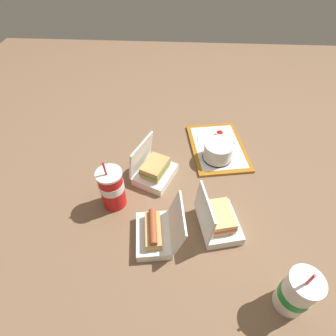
{
  "coord_description": "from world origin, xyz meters",
  "views": [
    {
      "loc": [
        0.78,
        0.0,
        0.88
      ],
      "look_at": [
        -0.02,
        -0.05,
        0.05
      ],
      "focal_mm": 28.0,
      "sensor_mm": 36.0,
      "label": 1
    }
  ],
  "objects_px": {
    "food_tray": "(217,147)",
    "soda_cup_left": "(296,293)",
    "plastic_fork": "(228,137)",
    "ketchup_cup": "(219,134)",
    "clamshell_sandwich_back": "(217,220)",
    "clamshell_hotdog_center": "(156,232)",
    "soda_cup_corner": "(111,188)",
    "clamshell_sandwich_right": "(153,170)",
    "cake_container": "(217,152)"
  },
  "relations": [
    {
      "from": "clamshell_sandwich_back",
      "to": "soda_cup_left",
      "type": "relative_size",
      "value": 0.9
    },
    {
      "from": "clamshell_hotdog_center",
      "to": "soda_cup_left",
      "type": "bearing_deg",
      "value": 65.22
    },
    {
      "from": "clamshell_hotdog_center",
      "to": "clamshell_sandwich_right",
      "type": "height_order",
      "value": "clamshell_sandwich_right"
    },
    {
      "from": "plastic_fork",
      "to": "soda_cup_corner",
      "type": "bearing_deg",
      "value": -88.84
    },
    {
      "from": "clamshell_hotdog_center",
      "to": "soda_cup_corner",
      "type": "height_order",
      "value": "soda_cup_corner"
    },
    {
      "from": "clamshell_hotdog_center",
      "to": "food_tray",
      "type": "bearing_deg",
      "value": 153.24
    },
    {
      "from": "clamshell_sandwich_right",
      "to": "soda_cup_corner",
      "type": "distance_m",
      "value": 0.22
    },
    {
      "from": "clamshell_hotdog_center",
      "to": "clamshell_sandwich_right",
      "type": "relative_size",
      "value": 0.92
    },
    {
      "from": "clamshell_sandwich_back",
      "to": "clamshell_hotdog_center",
      "type": "bearing_deg",
      "value": -74.38
    },
    {
      "from": "clamshell_hotdog_center",
      "to": "soda_cup_left",
      "type": "distance_m",
      "value": 0.47
    },
    {
      "from": "ketchup_cup",
      "to": "soda_cup_left",
      "type": "bearing_deg",
      "value": 10.96
    },
    {
      "from": "clamshell_hotdog_center",
      "to": "clamshell_sandwich_right",
      "type": "xyz_separation_m",
      "value": [
        -0.3,
        -0.04,
        0.0
      ]
    },
    {
      "from": "ketchup_cup",
      "to": "clamshell_sandwich_back",
      "type": "height_order",
      "value": "clamshell_sandwich_back"
    },
    {
      "from": "food_tray",
      "to": "cake_container",
      "type": "relative_size",
      "value": 2.97
    },
    {
      "from": "clamshell_hotdog_center",
      "to": "clamshell_sandwich_back",
      "type": "bearing_deg",
      "value": 105.62
    },
    {
      "from": "cake_container",
      "to": "clamshell_sandwich_right",
      "type": "bearing_deg",
      "value": -65.5
    },
    {
      "from": "ketchup_cup",
      "to": "clamshell_sandwich_right",
      "type": "bearing_deg",
      "value": -46.33
    },
    {
      "from": "clamshell_hotdog_center",
      "to": "soda_cup_corner",
      "type": "distance_m",
      "value": 0.25
    },
    {
      "from": "clamshell_sandwich_back",
      "to": "soda_cup_corner",
      "type": "bearing_deg",
      "value": -102.18
    },
    {
      "from": "clamshell_sandwich_back",
      "to": "plastic_fork",
      "type": "bearing_deg",
      "value": 169.85
    },
    {
      "from": "ketchup_cup",
      "to": "clamshell_hotdog_center",
      "type": "relative_size",
      "value": 0.2
    },
    {
      "from": "food_tray",
      "to": "soda_cup_left",
      "type": "bearing_deg",
      "value": 13.18
    },
    {
      "from": "soda_cup_corner",
      "to": "food_tray",
      "type": "bearing_deg",
      "value": 129.28
    },
    {
      "from": "food_tray",
      "to": "clamshell_sandwich_right",
      "type": "bearing_deg",
      "value": -54.33
    },
    {
      "from": "plastic_fork",
      "to": "ketchup_cup",
      "type": "bearing_deg",
      "value": -144.5
    },
    {
      "from": "clamshell_sandwich_back",
      "to": "soda_cup_corner",
      "type": "relative_size",
      "value": 0.88
    },
    {
      "from": "ketchup_cup",
      "to": "clamshell_sandwich_right",
      "type": "relative_size",
      "value": 0.18
    },
    {
      "from": "cake_container",
      "to": "plastic_fork",
      "type": "height_order",
      "value": "cake_container"
    },
    {
      "from": "ketchup_cup",
      "to": "soda_cup_corner",
      "type": "xyz_separation_m",
      "value": [
        0.45,
        -0.46,
        0.07
      ]
    },
    {
      "from": "cake_container",
      "to": "plastic_fork",
      "type": "xyz_separation_m",
      "value": [
        -0.15,
        0.07,
        -0.04
      ]
    },
    {
      "from": "clamshell_sandwich_right",
      "to": "soda_cup_left",
      "type": "bearing_deg",
      "value": 43.12
    },
    {
      "from": "ketchup_cup",
      "to": "clamshell_sandwich_right",
      "type": "distance_m",
      "value": 0.43
    },
    {
      "from": "cake_container",
      "to": "clamshell_hotdog_center",
      "type": "distance_m",
      "value": 0.5
    },
    {
      "from": "ketchup_cup",
      "to": "clamshell_sandwich_back",
      "type": "bearing_deg",
      "value": -5.21
    },
    {
      "from": "food_tray",
      "to": "clamshell_sandwich_back",
      "type": "bearing_deg",
      "value": -4.56
    },
    {
      "from": "cake_container",
      "to": "soda_cup_left",
      "type": "distance_m",
      "value": 0.66
    },
    {
      "from": "soda_cup_corner",
      "to": "soda_cup_left",
      "type": "height_order",
      "value": "soda_cup_corner"
    },
    {
      "from": "ketchup_cup",
      "to": "clamshell_sandwich_right",
      "type": "xyz_separation_m",
      "value": [
        0.3,
        -0.31,
        0.02
      ]
    },
    {
      "from": "cake_container",
      "to": "soda_cup_left",
      "type": "xyz_separation_m",
      "value": [
        0.63,
        0.18,
        0.03
      ]
    },
    {
      "from": "clamshell_sandwich_right",
      "to": "soda_cup_left",
      "type": "distance_m",
      "value": 0.68
    },
    {
      "from": "cake_container",
      "to": "clamshell_hotdog_center",
      "type": "height_order",
      "value": "clamshell_hotdog_center"
    },
    {
      "from": "ketchup_cup",
      "to": "soda_cup_corner",
      "type": "height_order",
      "value": "soda_cup_corner"
    },
    {
      "from": "food_tray",
      "to": "clamshell_hotdog_center",
      "type": "relative_size",
      "value": 2.01
    },
    {
      "from": "plastic_fork",
      "to": "clamshell_hotdog_center",
      "type": "bearing_deg",
      "value": -68.15
    },
    {
      "from": "food_tray",
      "to": "ketchup_cup",
      "type": "height_order",
      "value": "ketchup_cup"
    },
    {
      "from": "clamshell_sandwich_right",
      "to": "soda_cup_left",
      "type": "xyz_separation_m",
      "value": [
        0.5,
        0.47,
        0.04
      ]
    },
    {
      "from": "food_tray",
      "to": "ketchup_cup",
      "type": "relative_size",
      "value": 10.22
    },
    {
      "from": "soda_cup_corner",
      "to": "cake_container",
      "type": "bearing_deg",
      "value": 122.88
    },
    {
      "from": "clamshell_sandwich_back",
      "to": "ketchup_cup",
      "type": "bearing_deg",
      "value": 174.79
    },
    {
      "from": "food_tray",
      "to": "clamshell_sandwich_right",
      "type": "distance_m",
      "value": 0.37
    }
  ]
}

